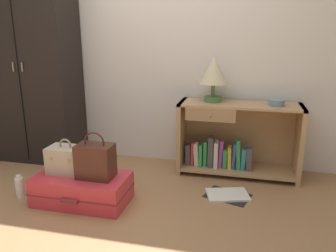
{
  "coord_description": "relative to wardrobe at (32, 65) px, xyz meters",
  "views": [
    {
      "loc": [
        0.98,
        -1.87,
        1.33
      ],
      "look_at": [
        0.33,
        0.85,
        0.55
      ],
      "focal_mm": 35.65,
      "sensor_mm": 36.0,
      "label": 1
    }
  ],
  "objects": [
    {
      "name": "bookshelf",
      "position": [
        2.09,
        0.04,
        -0.68
      ],
      "size": [
        1.13,
        0.39,
        0.7
      ],
      "color": "tan",
      "rests_on": "ground_plane"
    },
    {
      "name": "table_lamp",
      "position": [
        1.87,
        0.06,
        -0.04
      ],
      "size": [
        0.27,
        0.27,
        0.42
      ],
      "color": "#4C7542",
      "rests_on": "bookshelf"
    },
    {
      "name": "ground_plane",
      "position": [
        1.2,
        -1.2,
        -1.01
      ],
      "size": [
        9.0,
        9.0,
        0.0
      ],
      "primitive_type": "plane",
      "color": "#9E7047"
    },
    {
      "name": "back_wall",
      "position": [
        1.2,
        0.3,
        0.29
      ],
      "size": [
        6.4,
        0.1,
        2.6
      ],
      "primitive_type": "cube",
      "color": "silver",
      "rests_on": "ground_plane"
    },
    {
      "name": "bottle",
      "position": [
        0.39,
        -0.9,
        -0.92
      ],
      "size": [
        0.07,
        0.07,
        0.2
      ],
      "color": "white",
      "rests_on": "ground_plane"
    },
    {
      "name": "bowl",
      "position": [
        2.45,
        0.01,
        -0.28
      ],
      "size": [
        0.14,
        0.14,
        0.06
      ],
      "primitive_type": "cylinder",
      "color": "slate",
      "rests_on": "bookshelf"
    },
    {
      "name": "open_book_on_floor",
      "position": [
        2.08,
        -0.47,
        -1.01
      ],
      "size": [
        0.42,
        0.35,
        0.02
      ],
      "color": "white",
      "rests_on": "ground_plane"
    },
    {
      "name": "train_case",
      "position": [
        0.79,
        -0.81,
        -0.67
      ],
      "size": [
        0.29,
        0.2,
        0.29
      ],
      "color": "#B7A88E",
      "rests_on": "suitcase_large"
    },
    {
      "name": "suitcase_large",
      "position": [
        0.93,
        -0.84,
        -0.9
      ],
      "size": [
        0.75,
        0.43,
        0.23
      ],
      "color": "#D1333D",
      "rests_on": "ground_plane"
    },
    {
      "name": "wardrobe",
      "position": [
        0.0,
        0.0,
        0.0
      ],
      "size": [
        0.91,
        0.47,
        2.03
      ],
      "color": "black",
      "rests_on": "ground_plane"
    },
    {
      "name": "handbag",
      "position": [
        1.06,
        -0.84,
        -0.64
      ],
      "size": [
        0.28,
        0.19,
        0.37
      ],
      "color": "#472319",
      "rests_on": "suitcase_large"
    }
  ]
}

